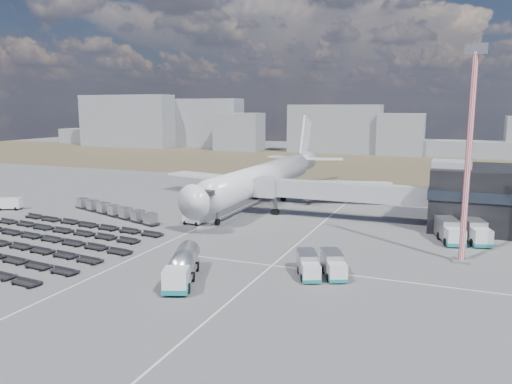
% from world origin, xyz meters
% --- Properties ---
extents(ground, '(420.00, 420.00, 0.00)m').
position_xyz_m(ground, '(0.00, 0.00, 0.00)').
color(ground, '#565659').
rests_on(ground, ground).
extents(grass_strip, '(420.00, 90.00, 0.01)m').
position_xyz_m(grass_strip, '(0.00, 110.00, 0.01)').
color(grass_strip, brown).
rests_on(grass_strip, ground).
extents(lane_markings, '(47.12, 110.00, 0.01)m').
position_xyz_m(lane_markings, '(9.77, 3.00, 0.01)').
color(lane_markings, silver).
rests_on(lane_markings, ground).
extents(jet_bridge, '(30.30, 3.80, 7.05)m').
position_xyz_m(jet_bridge, '(15.90, 20.42, 5.05)').
color(jet_bridge, '#939399').
rests_on(jet_bridge, ground).
extents(airliner, '(51.59, 64.53, 17.62)m').
position_xyz_m(airliner, '(0.00, 32.38, 5.29)').
color(airliner, silver).
rests_on(airliner, ground).
extents(skyline, '(315.14, 25.88, 25.54)m').
position_xyz_m(skyline, '(-16.10, 149.74, 10.06)').
color(skyline, gray).
rests_on(skyline, ground).
extents(fuel_tanker, '(6.30, 10.91, 3.44)m').
position_xyz_m(fuel_tanker, '(8.43, -17.10, 1.72)').
color(fuel_tanker, silver).
rests_on(fuel_tanker, ground).
extents(pushback_tug, '(3.51, 2.17, 1.51)m').
position_xyz_m(pushback_tug, '(-4.00, 8.00, 0.75)').
color(pushback_tug, silver).
rests_on(pushback_tug, ground).
extents(utility_van, '(4.74, 3.47, 2.30)m').
position_xyz_m(utility_van, '(-42.94, 5.56, 1.15)').
color(utility_van, silver).
rests_on(utility_van, ground).
extents(catering_truck, '(4.25, 7.21, 3.10)m').
position_xyz_m(catering_truck, '(11.37, 40.81, 1.59)').
color(catering_truck, silver).
rests_on(catering_truck, ground).
extents(service_trucks_near, '(7.22, 7.72, 2.47)m').
position_xyz_m(service_trucks_near, '(22.64, -9.53, 1.34)').
color(service_trucks_near, silver).
rests_on(service_trucks_near, ground).
extents(service_trucks_far, '(8.18, 9.00, 3.02)m').
position_xyz_m(service_trucks_far, '(38.14, 12.80, 1.64)').
color(service_trucks_far, silver).
rests_on(service_trucks_far, ground).
extents(uld_row, '(23.50, 9.66, 1.88)m').
position_xyz_m(uld_row, '(-20.39, 8.13, 1.13)').
color(uld_row, black).
rests_on(uld_row, ground).
extents(baggage_dollies, '(37.12, 28.50, 0.80)m').
position_xyz_m(baggage_dollies, '(-21.34, -11.80, 0.40)').
color(baggage_dollies, black).
rests_on(baggage_dollies, ground).
extents(floodlight_mast, '(2.57, 2.09, 27.06)m').
position_xyz_m(floodlight_mast, '(37.99, 2.34, 13.56)').
color(floodlight_mast, red).
rests_on(floodlight_mast, ground).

